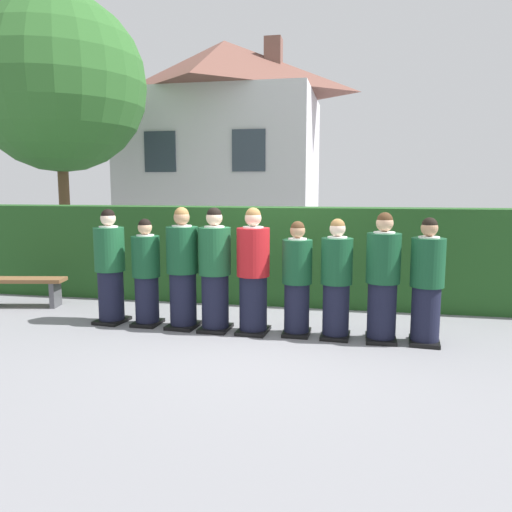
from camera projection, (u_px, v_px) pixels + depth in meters
name	position (u px, v px, depth m)	size (l,w,h in m)	color
ground_plane	(256.00, 332.00, 6.86)	(60.00, 60.00, 0.00)	slate
student_front_row_0	(110.00, 269.00, 7.26)	(0.43, 0.51, 1.66)	black
student_front_row_1	(146.00, 275.00, 7.14)	(0.40, 0.49, 1.53)	black
student_front_row_2	(183.00, 271.00, 7.00)	(0.44, 0.52, 1.69)	black
student_front_row_3	(215.00, 272.00, 6.85)	(0.44, 0.50, 1.69)	black
student_in_red_blazer	(253.00, 274.00, 6.74)	(0.44, 0.54, 1.70)	black
student_front_row_5	(297.00, 281.00, 6.65)	(0.40, 0.44, 1.53)	black
student_front_row_6	(336.00, 282.00, 6.52)	(0.41, 0.51, 1.57)	black
student_front_row_7	(383.00, 280.00, 6.37)	(0.43, 0.52, 1.65)	black
student_front_row_8	(427.00, 284.00, 6.26)	(0.42, 0.52, 1.60)	black
hedge	(277.00, 255.00, 8.55)	(11.72, 0.70, 1.63)	#214C1E
school_building_main	(225.00, 145.00, 15.66)	(5.85, 4.76, 6.39)	silver
oak_tree_left	(58.00, 84.00, 11.17)	(3.88, 3.88, 6.18)	brown
wooden_bench	(22.00, 286.00, 8.28)	(1.44, 0.61, 0.48)	brown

